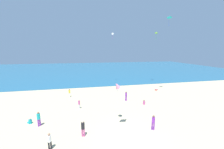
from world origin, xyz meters
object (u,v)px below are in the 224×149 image
Objects in this scene: cooler_box at (156,90)px; person_8 at (126,95)px; person_4 at (49,140)px; kite_lime at (157,33)px; kite_teal at (169,17)px; person_5 at (39,118)px; kite_pink at (117,85)px; person_0 at (83,127)px; person_1 at (144,103)px; kite_white at (113,34)px; person_3 at (79,103)px; person_2 at (30,121)px; person_6 at (69,92)px; person_7 at (153,122)px.

cooler_box is 0.35× the size of person_8.
kite_lime reaches higher than person_4.
kite_teal is at bearing -75.24° from cooler_box.
person_5 is 9.39m from kite_pink.
person_0 reaches higher than person_1.
kite_white is 19.91m from kite_pink.
person_3 reaches higher than cooler_box.
cooler_box is 22.72m from person_2.
person_4 is 29.86m from kite_lime.
person_0 is at bearing 81.10° from person_6.
kite_teal is (8.51, 2.38, 13.28)m from person_8.
person_6 is at bearing -17.92° from person_4.
person_8 is 18.33m from kite_lime.
person_8 is at bearing -152.01° from cooler_box.
person_4 is 8.07m from kite_pink.
person_7 is at bearing 29.08° from person_5.
kite_teal is at bearing -31.58° from person_1.
kite_teal reaches higher than person_7.
person_3 is 0.81× the size of person_5.
person_3 is 1.20× the size of kite_pink.
person_2 is at bearing 74.67° from person_0.
cooler_box is 0.37× the size of person_6.
kite_pink is (4.51, -4.55, 3.69)m from person_3.
kite_lime is (19.93, 5.99, 11.64)m from person_6.
person_0 is 2.98m from person_4.
person_5 is 1.03× the size of kite_white.
person_7 is at bearing -121.20° from cooler_box.
person_1 is at bearing -124.70° from kite_lime.
person_4 is (-11.92, -7.17, 0.60)m from person_1.
person_2 is 13.90m from person_7.
person_1 is at bearing -132.24° from cooler_box.
kite_lime is (10.05, 18.06, 11.53)m from person_7.
person_4 is at bearing 144.07° from person_1.
person_3 is 0.92× the size of person_4.
kite_teal reaches higher than kite_white.
person_3 is at bearing 110.70° from person_1.
cooler_box is 0.48× the size of kite_pink.
person_5 is at bearing 103.69° from person_7.
kite_teal is 1.55× the size of kite_pink.
person_0 is 27.28m from kite_lime.
person_3 is 0.88× the size of person_8.
kite_teal reaches higher than person_8.
person_8 is at bearing -164.40° from kite_teal.
person_5 is 0.95× the size of kite_teal.
person_2 is 0.60× the size of kite_pink.
kite_pink is at bearing -49.23° from person_0.
kite_teal is (0.50, -1.88, 14.04)m from cooler_box.
cooler_box is at bearing 43.28° from kite_pink.
person_7 is at bearing -77.99° from person_0.
kite_white reaches higher than person_0.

